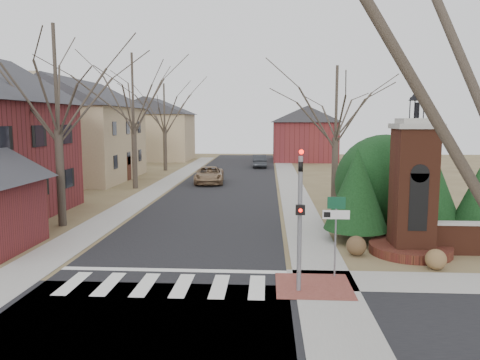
# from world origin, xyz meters

# --- Properties ---
(ground) EXTENTS (120.00, 120.00, 0.00)m
(ground) POSITION_xyz_m (0.00, 0.00, 0.00)
(ground) COLOR brown
(ground) RESTS_ON ground
(main_street) EXTENTS (8.00, 70.00, 0.01)m
(main_street) POSITION_xyz_m (0.00, 22.00, 0.01)
(main_street) COLOR black
(main_street) RESTS_ON ground
(cross_street) EXTENTS (120.00, 8.00, 0.01)m
(cross_street) POSITION_xyz_m (0.00, -3.00, 0.01)
(cross_street) COLOR black
(cross_street) RESTS_ON ground
(crosswalk_zone) EXTENTS (8.00, 2.20, 0.02)m
(crosswalk_zone) POSITION_xyz_m (0.00, 0.80, 0.01)
(crosswalk_zone) COLOR silver
(crosswalk_zone) RESTS_ON ground
(stop_bar) EXTENTS (8.00, 0.35, 0.02)m
(stop_bar) POSITION_xyz_m (0.00, 2.30, 0.01)
(stop_bar) COLOR silver
(stop_bar) RESTS_ON ground
(sidewalk_right_main) EXTENTS (2.00, 60.00, 0.02)m
(sidewalk_right_main) POSITION_xyz_m (5.20, 22.00, 0.01)
(sidewalk_right_main) COLOR gray
(sidewalk_right_main) RESTS_ON ground
(sidewalk_left) EXTENTS (2.00, 60.00, 0.02)m
(sidewalk_left) POSITION_xyz_m (-5.20, 22.00, 0.01)
(sidewalk_left) COLOR gray
(sidewalk_left) RESTS_ON ground
(curb_apron) EXTENTS (2.40, 2.40, 0.02)m
(curb_apron) POSITION_xyz_m (4.80, 1.00, 0.01)
(curb_apron) COLOR brown
(curb_apron) RESTS_ON ground
(traffic_signal_pole) EXTENTS (0.28, 0.41, 4.50)m
(traffic_signal_pole) POSITION_xyz_m (4.30, 0.57, 2.59)
(traffic_signal_pole) COLOR slate
(traffic_signal_pole) RESTS_ON ground
(sign_post) EXTENTS (0.90, 0.07, 2.75)m
(sign_post) POSITION_xyz_m (5.59, 1.99, 1.95)
(sign_post) COLOR slate
(sign_post) RESTS_ON ground
(brick_gate_monument) EXTENTS (3.20, 3.20, 6.47)m
(brick_gate_monument) POSITION_xyz_m (9.00, 4.99, 2.17)
(brick_gate_monument) COLOR #502517
(brick_gate_monument) RESTS_ON ground
(house_stucco_left) EXTENTS (9.80, 12.80, 9.28)m
(house_stucco_left) POSITION_xyz_m (-13.50, 27.00, 4.59)
(house_stucco_left) COLOR tan
(house_stucco_left) RESTS_ON ground
(house_distant_left) EXTENTS (10.80, 8.80, 8.53)m
(house_distant_left) POSITION_xyz_m (-12.01, 48.00, 4.25)
(house_distant_left) COLOR tan
(house_distant_left) RESTS_ON ground
(house_distant_right) EXTENTS (8.80, 8.80, 7.30)m
(house_distant_right) POSITION_xyz_m (7.99, 47.99, 3.65)
(house_distant_right) COLOR maroon
(house_distant_right) RESTS_ON ground
(evergreen_near) EXTENTS (2.80, 2.80, 4.10)m
(evergreen_near) POSITION_xyz_m (7.20, 7.00, 2.30)
(evergreen_near) COLOR #473D33
(evergreen_near) RESTS_ON ground
(evergreen_mid) EXTENTS (3.40, 3.40, 4.70)m
(evergreen_mid) POSITION_xyz_m (10.50, 8.20, 2.60)
(evergreen_mid) COLOR #473D33
(evergreen_mid) RESTS_ON ground
(evergreen_far) EXTENTS (2.40, 2.40, 3.30)m
(evergreen_far) POSITION_xyz_m (12.50, 7.20, 1.90)
(evergreen_far) COLOR #473D33
(evergreen_far) RESTS_ON ground
(evergreen_mass) EXTENTS (4.80, 4.80, 4.80)m
(evergreen_mass) POSITION_xyz_m (9.00, 9.50, 2.40)
(evergreen_mass) COLOR black
(evergreen_mass) RESTS_ON ground
(bare_tree_0) EXTENTS (8.05, 8.05, 11.15)m
(bare_tree_0) POSITION_xyz_m (-7.00, 9.00, 7.70)
(bare_tree_0) COLOR #473D33
(bare_tree_0) RESTS_ON ground
(bare_tree_1) EXTENTS (8.40, 8.40, 11.64)m
(bare_tree_1) POSITION_xyz_m (-7.00, 22.00, 8.03)
(bare_tree_1) COLOR #473D33
(bare_tree_1) RESTS_ON ground
(bare_tree_2) EXTENTS (7.35, 7.35, 10.19)m
(bare_tree_2) POSITION_xyz_m (-7.50, 35.00, 7.03)
(bare_tree_2) COLOR #473D33
(bare_tree_2) RESTS_ON ground
(bare_tree_3) EXTENTS (7.00, 7.00, 9.70)m
(bare_tree_3) POSITION_xyz_m (7.50, 16.00, 6.69)
(bare_tree_3) COLOR #473D33
(bare_tree_3) RESTS_ON ground
(pickup_truck) EXTENTS (2.72, 5.21, 1.40)m
(pickup_truck) POSITION_xyz_m (-1.60, 25.17, 0.70)
(pickup_truck) COLOR #846648
(pickup_truck) RESTS_ON ground
(distant_car) EXTENTS (1.68, 4.41, 1.43)m
(distant_car) POSITION_xyz_m (2.36, 38.87, 0.72)
(distant_car) COLOR #2B2D32
(distant_car) RESTS_ON ground
(dry_shrub_left) EXTENTS (0.78, 0.78, 0.78)m
(dry_shrub_left) POSITION_xyz_m (6.80, 4.60, 0.39)
(dry_shrub_left) COLOR brown
(dry_shrub_left) RESTS_ON ground
(dry_shrub_right) EXTENTS (0.74, 0.74, 0.74)m
(dry_shrub_right) POSITION_xyz_m (9.30, 3.00, 0.37)
(dry_shrub_right) COLOR brown
(dry_shrub_right) RESTS_ON ground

